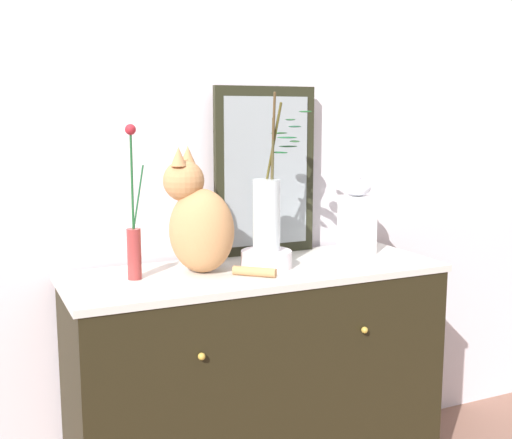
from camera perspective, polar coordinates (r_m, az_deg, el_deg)
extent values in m
cube|color=silver|center=(2.59, -2.96, 6.21)|extent=(4.40, 0.08, 2.60)
cube|color=black|center=(2.51, 0.00, -14.47)|extent=(1.34, 0.48, 0.86)
cube|color=beige|center=(2.36, 0.00, -4.61)|extent=(1.37, 0.49, 0.02)
sphere|color=#B79338|center=(2.08, -4.76, -11.82)|extent=(0.02, 0.02, 0.02)
sphere|color=#B79338|center=(2.34, 9.45, -9.49)|extent=(0.02, 0.02, 0.02)
cube|color=black|center=(2.57, 0.78, 4.22)|extent=(0.42, 0.03, 0.66)
cube|color=gray|center=(2.55, 0.93, 4.20)|extent=(0.35, 0.01, 0.58)
ellipsoid|color=#B67E4F|center=(2.29, -4.77, -0.99)|extent=(0.30, 0.30, 0.30)
sphere|color=#B67E4F|center=(2.29, -6.33, 3.38)|extent=(0.14, 0.14, 0.14)
cone|color=#B67E4F|center=(2.24, -6.77, 5.48)|extent=(0.05, 0.05, 0.07)
cone|color=#B67E4F|center=(2.32, -5.97, 5.61)|extent=(0.05, 0.05, 0.07)
cylinder|color=#B67E4F|center=(2.25, -0.14, -4.57)|extent=(0.14, 0.13, 0.03)
cylinder|color=maroon|center=(2.23, -10.57, -2.98)|extent=(0.05, 0.05, 0.17)
cylinder|color=#1B5026|center=(2.20, -10.76, 3.19)|extent=(0.01, 0.01, 0.31)
sphere|color=maroon|center=(2.19, -10.90, 7.71)|extent=(0.04, 0.04, 0.04)
cylinder|color=#1B542E|center=(2.21, -10.22, 1.97)|extent=(0.04, 0.01, 0.21)
cylinder|color=white|center=(2.37, 0.96, -3.50)|extent=(0.18, 0.18, 0.06)
cylinder|color=silver|center=(2.33, 0.97, 0.35)|extent=(0.10, 0.10, 0.26)
cylinder|color=#433D21|center=(2.32, 1.47, 4.92)|extent=(0.02, 0.04, 0.32)
ellipsoid|color=#195628|center=(2.33, 2.04, 5.86)|extent=(0.06, 0.08, 0.01)
ellipsoid|color=#19582E|center=(2.30, 2.72, 7.16)|extent=(0.08, 0.06, 0.01)
cylinder|color=#48421A|center=(2.32, 1.34, 5.65)|extent=(0.04, 0.10, 0.37)
ellipsoid|color=#204B2B|center=(2.36, 2.82, 6.39)|extent=(0.07, 0.05, 0.01)
ellipsoid|color=#1E5521|center=(2.37, 2.02, 7.55)|extent=(0.07, 0.05, 0.01)
ellipsoid|color=#1E5128|center=(2.40, 3.02, 8.69)|extent=(0.07, 0.08, 0.01)
cylinder|color=#4D3A21|center=(2.31, 1.47, 6.06)|extent=(0.04, 0.11, 0.40)
ellipsoid|color=#245328|center=(2.32, 3.41, 6.82)|extent=(0.06, 0.08, 0.01)
ellipsoid|color=#17482E|center=(2.31, 3.41, 8.10)|extent=(0.08, 0.07, 0.01)
ellipsoid|color=#1C5727|center=(2.32, 4.30, 9.37)|extent=(0.04, 0.07, 0.01)
cube|color=white|center=(2.63, 8.79, -0.45)|extent=(0.11, 0.11, 0.23)
ellipsoid|color=silver|center=(2.61, 8.87, 2.71)|extent=(0.10, 0.10, 0.06)
sphere|color=silver|center=(2.60, 8.90, 3.64)|extent=(0.02, 0.02, 0.02)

